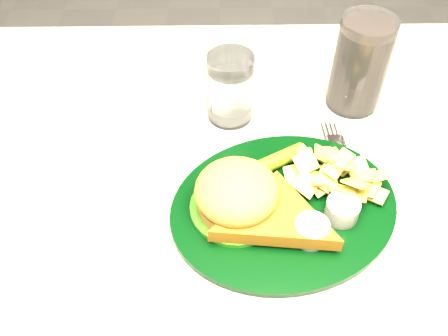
# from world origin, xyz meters

# --- Properties ---
(table) EXTENTS (1.20, 0.80, 0.75)m
(table) POSITION_xyz_m (0.00, 0.00, 0.38)
(table) COLOR gray
(table) RESTS_ON ground
(dinner_plate) EXTENTS (0.36, 0.33, 0.07)m
(dinner_plate) POSITION_xyz_m (0.07, -0.03, 0.78)
(dinner_plate) COLOR black
(dinner_plate) RESTS_ON table
(water_glass) EXTENTS (0.08, 0.08, 0.11)m
(water_glass) POSITION_xyz_m (0.00, 0.15, 0.80)
(water_glass) COLOR silver
(water_glass) RESTS_ON table
(cola_glass) EXTENTS (0.09, 0.09, 0.15)m
(cola_glass) POSITION_xyz_m (0.20, 0.17, 0.82)
(cola_glass) COLOR black
(cola_glass) RESTS_ON table
(fork_napkin) EXTENTS (0.15, 0.19, 0.01)m
(fork_napkin) POSITION_xyz_m (0.15, -0.01, 0.76)
(fork_napkin) COLOR white
(fork_napkin) RESTS_ON table
(ramekin) EXTENTS (0.04, 0.04, 0.03)m
(ramekin) POSITION_xyz_m (-0.23, 0.16, 0.76)
(ramekin) COLOR silver
(ramekin) RESTS_ON table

